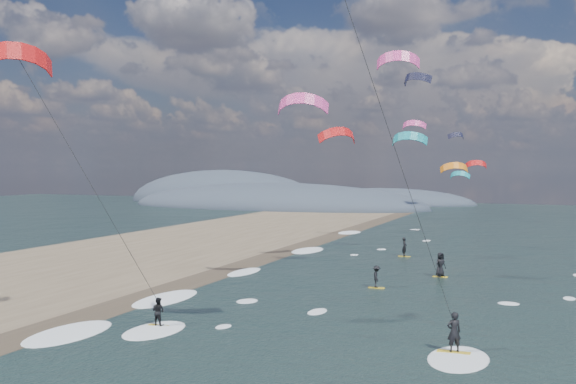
% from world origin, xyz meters
% --- Properties ---
extents(wet_sand_strip, '(3.00, 240.00, 0.00)m').
position_xyz_m(wet_sand_strip, '(-12.00, 10.00, 0.00)').
color(wet_sand_strip, '#382D23').
rests_on(wet_sand_strip, ground).
extents(coastal_hills, '(80.00, 41.00, 15.00)m').
position_xyz_m(coastal_hills, '(-44.84, 107.86, 0.00)').
color(coastal_hills, '#3D4756').
rests_on(coastal_hills, ground).
extents(kitesurfer_near_a, '(7.84, 8.40, 17.47)m').
position_xyz_m(kitesurfer_near_a, '(4.71, 4.79, 13.54)').
color(kitesurfer_near_a, gold).
rests_on(kitesurfer_near_a, ground).
extents(kitesurfer_near_b, '(6.77, 8.98, 14.52)m').
position_xyz_m(kitesurfer_near_b, '(-9.30, 4.74, 9.03)').
color(kitesurfer_near_b, gold).
rests_on(kitesurfer_near_b, ground).
extents(far_kitesurfers, '(5.89, 16.87, 1.86)m').
position_xyz_m(far_kitesurfers, '(2.02, 29.27, 0.87)').
color(far_kitesurfers, gold).
rests_on(far_kitesurfers, ground).
extents(bg_kite_field, '(11.12, 72.98, 11.76)m').
position_xyz_m(bg_kite_field, '(-1.57, 52.98, 12.26)').
color(bg_kite_field, red).
rests_on(bg_kite_field, ground).
extents(shoreline_surf, '(2.40, 79.40, 0.11)m').
position_xyz_m(shoreline_surf, '(-10.80, 14.75, 0.00)').
color(shoreline_surf, white).
rests_on(shoreline_surf, ground).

